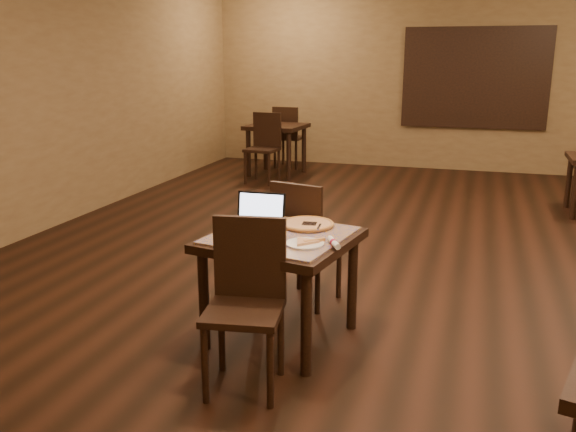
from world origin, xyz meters
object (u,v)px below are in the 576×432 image
(other_table_b_chair_far, at_px, (288,134))
(chair_main_near, at_px, (247,293))
(laptop, at_px, (258,219))
(pizza_pan, at_px, (307,226))
(other_table_b_chair_near, at_px, (264,143))
(chair_main_far, at_px, (303,237))
(tiled_table, at_px, (281,249))
(other_table_b, at_px, (277,133))

(other_table_b_chair_far, bearing_deg, chair_main_near, 109.45)
(laptop, distance_m, pizza_pan, 0.35)
(chair_main_near, xyz_separation_m, other_table_b_chair_near, (-1.91, 5.70, 0.03))
(chair_main_far, bearing_deg, pizza_pan, 123.76)
(tiled_table, distance_m, other_table_b_chair_near, 5.44)
(other_table_b, bearing_deg, pizza_pan, -65.49)
(pizza_pan, distance_m, other_table_b_chair_near, 5.27)
(laptop, bearing_deg, chair_main_far, 68.75)
(tiled_table, relative_size, laptop, 3.01)
(pizza_pan, distance_m, other_table_b_chair_far, 6.43)
(chair_main_near, height_order, other_table_b_chair_far, other_table_b_chair_far)
(tiled_table, height_order, chair_main_far, chair_main_far)
(chair_main_far, xyz_separation_m, pizza_pan, (0.14, -0.37, 0.20))
(chair_main_far, distance_m, other_table_b_chair_near, 4.87)
(tiled_table, height_order, other_table_b_chair_far, other_table_b_chair_far)
(laptop, relative_size, pizza_pan, 1.09)
(chair_main_near, xyz_separation_m, other_table_b_chair_far, (-1.92, 6.94, 0.03))
(pizza_pan, xyz_separation_m, other_table_b_chair_far, (-2.06, 6.09, -0.17))
(tiled_table, relative_size, pizza_pan, 3.29)
(other_table_b_chair_far, bearing_deg, chair_main_far, 112.50)
(chair_main_near, relative_size, other_table_b_chair_far, 0.95)
(chair_main_far, relative_size, other_table_b_chair_far, 0.95)
(chair_main_near, distance_m, other_table_b, 6.61)
(pizza_pan, bearing_deg, laptop, -157.21)
(laptop, height_order, other_table_b, laptop)
(other_table_b_chair_near, bearing_deg, tiled_table, -65.34)
(chair_main_near, bearing_deg, other_table_b_chair_near, 99.55)
(pizza_pan, distance_m, other_table_b, 5.84)
(chair_main_far, height_order, other_table_b_chair_near, other_table_b_chair_near)
(chair_main_far, bearing_deg, tiled_table, 105.11)
(pizza_pan, height_order, other_table_b_chair_near, other_table_b_chair_near)
(chair_main_near, height_order, chair_main_far, chair_main_near)
(chair_main_far, distance_m, laptop, 0.60)
(other_table_b_chair_far, bearing_deg, pizza_pan, 112.62)
(chair_main_far, bearing_deg, laptop, 83.75)
(other_table_b, bearing_deg, chair_main_near, -69.18)
(chair_main_near, distance_m, other_table_b_chair_far, 7.20)
(tiled_table, distance_m, other_table_b_chair_far, 6.62)
(tiled_table, height_order, pizza_pan, pizza_pan)
(laptop, height_order, pizza_pan, laptop)
(tiled_table, bearing_deg, other_table_b_chair_near, 120.90)
(tiled_table, distance_m, laptop, 0.28)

